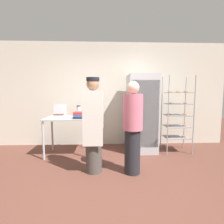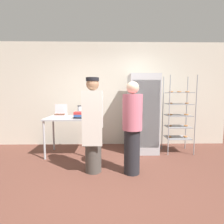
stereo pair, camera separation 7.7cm
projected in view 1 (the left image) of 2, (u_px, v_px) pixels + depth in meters
ground_plane at (111, 183)px, 2.73m from camera, size 14.00×14.00×0.00m
back_wall at (108, 94)px, 4.76m from camera, size 6.40×0.12×2.74m
refrigerator at (142, 113)px, 4.23m from camera, size 0.68×0.77×1.84m
baking_rack at (177, 115)px, 4.16m from camera, size 0.62×0.48×1.81m
prep_counter at (70, 122)px, 3.95m from camera, size 1.08×0.71×0.86m
donut_box at (59, 115)px, 3.96m from camera, size 0.29×0.25×0.29m
blender_pitcher at (79, 111)px, 4.14m from camera, size 0.12×0.12×0.25m
binder_stack at (81, 115)px, 3.78m from camera, size 0.31×0.23×0.14m
person_baker at (93, 124)px, 3.05m from camera, size 0.35×0.37×1.67m
person_customer at (133, 127)px, 3.01m from camera, size 0.34×0.34×1.60m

